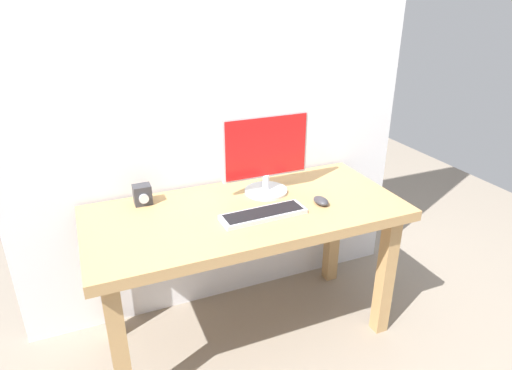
# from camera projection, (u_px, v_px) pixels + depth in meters

# --- Properties ---
(ground_plane) EXTENTS (6.00, 6.00, 0.00)m
(ground_plane) POSITION_uv_depth(u_px,v_px,m) (248.00, 331.00, 2.50)
(ground_plane) COLOR gray
(wall_back) EXTENTS (2.28, 0.04, 3.00)m
(wall_back) POSITION_uv_depth(u_px,v_px,m) (216.00, 48.00, 2.23)
(wall_back) COLOR silver
(wall_back) RESTS_ON ground_plane
(desk) EXTENTS (1.57, 0.71, 0.78)m
(desk) POSITION_uv_depth(u_px,v_px,m) (247.00, 227.00, 2.23)
(desk) COLOR tan
(desk) RESTS_ON ground_plane
(monitor) EXTENTS (0.47, 0.23, 0.42)m
(monitor) POSITION_uv_depth(u_px,v_px,m) (266.00, 154.00, 2.28)
(monitor) COLOR silver
(monitor) RESTS_ON desk
(keyboard_primary) EXTENTS (0.42, 0.14, 0.03)m
(keyboard_primary) POSITION_uv_depth(u_px,v_px,m) (263.00, 214.00, 2.11)
(keyboard_primary) COLOR silver
(keyboard_primary) RESTS_ON desk
(mouse) EXTENTS (0.07, 0.10, 0.04)m
(mouse) POSITION_uv_depth(u_px,v_px,m) (321.00, 201.00, 2.23)
(mouse) COLOR #333338
(mouse) RESTS_ON desk
(audio_controller) EXTENTS (0.09, 0.08, 0.10)m
(audio_controller) POSITION_uv_depth(u_px,v_px,m) (142.00, 195.00, 2.22)
(audio_controller) COLOR #333338
(audio_controller) RESTS_ON desk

